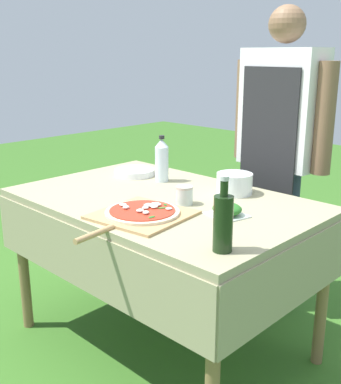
{
  "coord_description": "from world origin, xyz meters",
  "views": [
    {
      "loc": [
        1.57,
        -1.56,
        1.47
      ],
      "look_at": [
        0.05,
        0.0,
        0.84
      ],
      "focal_mm": 45.0,
      "sensor_mm": 36.0,
      "label": 1
    }
  ],
  "objects_px": {
    "person_cook": "(280,139)",
    "water_bottle": "(162,160)",
    "pizza_on_peel": "(141,214)",
    "herb_container": "(227,210)",
    "mixing_tub": "(234,183)",
    "prep_table": "(163,217)",
    "plate_stack": "(135,172)",
    "sauce_jar": "(184,196)",
    "oil_bottle": "(223,222)"
  },
  "relations": [
    {
      "from": "person_cook",
      "to": "water_bottle",
      "type": "height_order",
      "value": "person_cook"
    },
    {
      "from": "herb_container",
      "to": "plate_stack",
      "type": "xyz_separation_m",
      "value": [
        -0.82,
        0.2,
        -0.01
      ]
    },
    {
      "from": "prep_table",
      "to": "water_bottle",
      "type": "xyz_separation_m",
      "value": [
        -0.23,
        0.22,
        0.21
      ]
    },
    {
      "from": "herb_container",
      "to": "mixing_tub",
      "type": "height_order",
      "value": "mixing_tub"
    },
    {
      "from": "pizza_on_peel",
      "to": "sauce_jar",
      "type": "relative_size",
      "value": 6.89
    },
    {
      "from": "herb_container",
      "to": "prep_table",
      "type": "bearing_deg",
      "value": -179.12
    },
    {
      "from": "prep_table",
      "to": "herb_container",
      "type": "height_order",
      "value": "herb_container"
    },
    {
      "from": "pizza_on_peel",
      "to": "sauce_jar",
      "type": "xyz_separation_m",
      "value": [
        0.01,
        0.26,
        0.02
      ]
    },
    {
      "from": "plate_stack",
      "to": "water_bottle",
      "type": "bearing_deg",
      "value": 4.15
    },
    {
      "from": "person_cook",
      "to": "pizza_on_peel",
      "type": "distance_m",
      "value": 1.04
    },
    {
      "from": "water_bottle",
      "to": "mixing_tub",
      "type": "height_order",
      "value": "water_bottle"
    },
    {
      "from": "prep_table",
      "to": "sauce_jar",
      "type": "relative_size",
      "value": 17.02
    },
    {
      "from": "sauce_jar",
      "to": "person_cook",
      "type": "bearing_deg",
      "value": 88.5
    },
    {
      "from": "water_bottle",
      "to": "mixing_tub",
      "type": "bearing_deg",
      "value": 10.8
    },
    {
      "from": "water_bottle",
      "to": "pizza_on_peel",
      "type": "bearing_deg",
      "value": -53.42
    },
    {
      "from": "person_cook",
      "to": "pizza_on_peel",
      "type": "xyz_separation_m",
      "value": [
        -0.03,
        -1.02,
        -0.2
      ]
    },
    {
      "from": "person_cook",
      "to": "oil_bottle",
      "type": "bearing_deg",
      "value": 118.86
    },
    {
      "from": "prep_table",
      "to": "pizza_on_peel",
      "type": "relative_size",
      "value": 2.47
    },
    {
      "from": "prep_table",
      "to": "water_bottle",
      "type": "distance_m",
      "value": 0.38
    },
    {
      "from": "pizza_on_peel",
      "to": "oil_bottle",
      "type": "bearing_deg",
      "value": -13.25
    },
    {
      "from": "oil_bottle",
      "to": "herb_container",
      "type": "relative_size",
      "value": 1.49
    },
    {
      "from": "oil_bottle",
      "to": "sauce_jar",
      "type": "xyz_separation_m",
      "value": [
        -0.46,
        0.31,
        -0.07
      ]
    },
    {
      "from": "pizza_on_peel",
      "to": "prep_table",
      "type": "bearing_deg",
      "value": 108.81
    },
    {
      "from": "pizza_on_peel",
      "to": "sauce_jar",
      "type": "height_order",
      "value": "sauce_jar"
    },
    {
      "from": "sauce_jar",
      "to": "oil_bottle",
      "type": "bearing_deg",
      "value": -33.39
    },
    {
      "from": "pizza_on_peel",
      "to": "plate_stack",
      "type": "relative_size",
      "value": 2.52
    },
    {
      "from": "water_bottle",
      "to": "herb_container",
      "type": "xyz_separation_m",
      "value": [
        0.61,
        -0.21,
        -0.09
      ]
    },
    {
      "from": "mixing_tub",
      "to": "sauce_jar",
      "type": "distance_m",
      "value": 0.31
    },
    {
      "from": "person_cook",
      "to": "water_bottle",
      "type": "bearing_deg",
      "value": 60.61
    },
    {
      "from": "water_bottle",
      "to": "herb_container",
      "type": "relative_size",
      "value": 1.36
    },
    {
      "from": "water_bottle",
      "to": "sauce_jar",
      "type": "distance_m",
      "value": 0.44
    },
    {
      "from": "pizza_on_peel",
      "to": "plate_stack",
      "type": "distance_m",
      "value": 0.73
    },
    {
      "from": "pizza_on_peel",
      "to": "herb_container",
      "type": "bearing_deg",
      "value": 38.79
    },
    {
      "from": "prep_table",
      "to": "sauce_jar",
      "type": "xyz_separation_m",
      "value": [
        0.14,
        -0.0,
        0.13
      ]
    },
    {
      "from": "oil_bottle",
      "to": "water_bottle",
      "type": "bearing_deg",
      "value": 147.64
    },
    {
      "from": "plate_stack",
      "to": "sauce_jar",
      "type": "distance_m",
      "value": 0.61
    },
    {
      "from": "prep_table",
      "to": "person_cook",
      "type": "height_order",
      "value": "person_cook"
    },
    {
      "from": "water_bottle",
      "to": "herb_container",
      "type": "distance_m",
      "value": 0.65
    },
    {
      "from": "sauce_jar",
      "to": "prep_table",
      "type": "bearing_deg",
      "value": 179.26
    },
    {
      "from": "person_cook",
      "to": "mixing_tub",
      "type": "height_order",
      "value": "person_cook"
    },
    {
      "from": "sauce_jar",
      "to": "plate_stack",
      "type": "bearing_deg",
      "value": 160.26
    },
    {
      "from": "water_bottle",
      "to": "person_cook",
      "type": "bearing_deg",
      "value": 54.4
    },
    {
      "from": "oil_bottle",
      "to": "sauce_jar",
      "type": "bearing_deg",
      "value": 146.61
    },
    {
      "from": "prep_table",
      "to": "herb_container",
      "type": "xyz_separation_m",
      "value": [
        0.38,
        0.01,
        0.12
      ]
    },
    {
      "from": "oil_bottle",
      "to": "plate_stack",
      "type": "relative_size",
      "value": 1.18
    },
    {
      "from": "prep_table",
      "to": "mixing_tub",
      "type": "xyz_separation_m",
      "value": [
        0.2,
        0.3,
        0.15
      ]
    },
    {
      "from": "plate_stack",
      "to": "sauce_jar",
      "type": "bearing_deg",
      "value": -19.74
    },
    {
      "from": "oil_bottle",
      "to": "mixing_tub",
      "type": "bearing_deg",
      "value": 123.65
    },
    {
      "from": "pizza_on_peel",
      "to": "mixing_tub",
      "type": "height_order",
      "value": "mixing_tub"
    },
    {
      "from": "mixing_tub",
      "to": "herb_container",
      "type": "bearing_deg",
      "value": -58.17
    }
  ]
}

